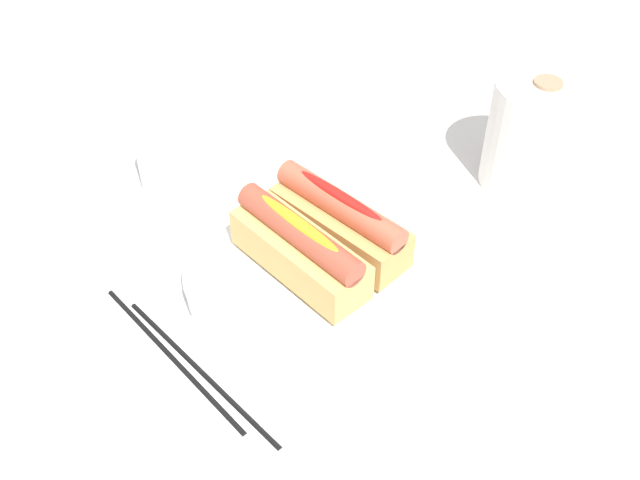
# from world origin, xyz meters

# --- Properties ---
(ground_plane) EXTENTS (2.40, 2.40, 0.00)m
(ground_plane) POSITION_xyz_m (0.00, 0.00, 0.00)
(ground_plane) COLOR beige
(serving_bowl) EXTENTS (0.27, 0.27, 0.04)m
(serving_bowl) POSITION_xyz_m (0.03, -0.01, 0.02)
(serving_bowl) COLOR white
(serving_bowl) RESTS_ON ground_plane
(hotdog_front) EXTENTS (0.15, 0.06, 0.06)m
(hotdog_front) POSITION_xyz_m (0.03, -0.04, 0.06)
(hotdog_front) COLOR tan
(hotdog_front) RESTS_ON serving_bowl
(hotdog_back) EXTENTS (0.15, 0.07, 0.06)m
(hotdog_back) POSITION_xyz_m (0.03, 0.02, 0.06)
(hotdog_back) COLOR tan
(hotdog_back) RESTS_ON serving_bowl
(water_glass) EXTENTS (0.07, 0.07, 0.09)m
(water_glass) POSITION_xyz_m (-0.19, -0.05, 0.04)
(water_glass) COLOR white
(water_glass) RESTS_ON ground_plane
(paper_towel_roll) EXTENTS (0.11, 0.11, 0.13)m
(paper_towel_roll) POSITION_xyz_m (0.06, 0.28, 0.07)
(paper_towel_roll) COLOR white
(paper_towel_roll) RESTS_ON ground_plane
(chopstick_near) EXTENTS (0.22, 0.02, 0.01)m
(chopstick_near) POSITION_xyz_m (0.05, -0.17, 0.00)
(chopstick_near) COLOR black
(chopstick_near) RESTS_ON ground_plane
(chopstick_far) EXTENTS (0.22, 0.01, 0.01)m
(chopstick_far) POSITION_xyz_m (0.02, -0.18, 0.00)
(chopstick_far) COLOR black
(chopstick_far) RESTS_ON ground_plane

